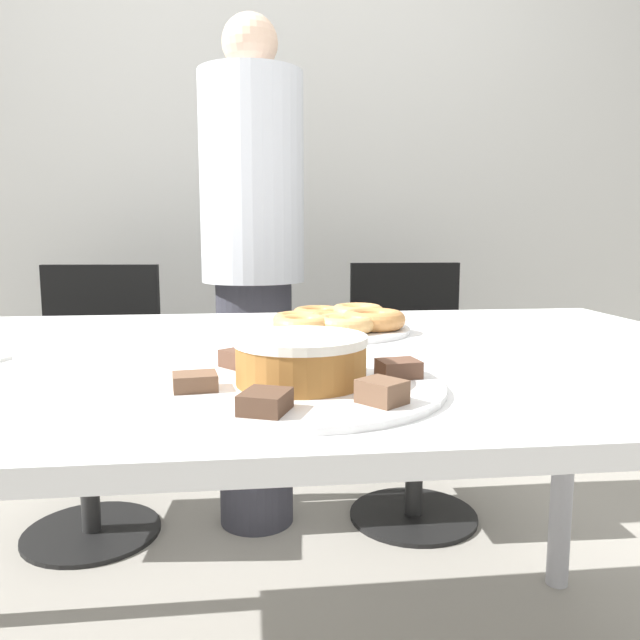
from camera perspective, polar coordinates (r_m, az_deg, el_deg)
wall_back at (r=2.73m, az=-5.10°, el=14.70°), size 8.00×0.05×2.60m
table at (r=1.13m, az=-2.54°, el=-6.86°), size 1.67×1.05×0.78m
person_standing at (r=2.04m, az=-6.12°, el=4.92°), size 0.33×0.33×1.65m
office_chair_left at (r=2.20m, az=-20.13°, el=-7.59°), size 0.48×0.48×0.87m
office_chair_right at (r=2.21m, az=8.38°, el=-7.10°), size 0.45×0.45×0.87m
plate_cake at (r=0.84m, az=-1.74°, el=-6.10°), size 0.38×0.38×0.01m
plate_donuts at (r=1.31m, az=1.10°, el=-0.87°), size 0.33×0.33×0.01m
frosted_cake at (r=0.83m, az=-1.75°, el=-3.60°), size 0.18×0.18×0.06m
lamington_0 at (r=0.94m, az=-7.58°, el=-3.51°), size 0.06×0.06×0.03m
lamington_1 at (r=0.81m, az=-11.35°, el=-5.54°), size 0.06×0.05×0.02m
lamington_2 at (r=0.70m, az=-5.03°, el=-7.45°), size 0.07×0.07×0.02m
lamington_3 at (r=0.74m, az=5.69°, el=-6.52°), size 0.07×0.07×0.03m
lamington_4 at (r=0.87m, az=7.19°, el=-4.41°), size 0.06×0.05×0.02m
lamington_5 at (r=0.96m, az=0.65°, el=-3.17°), size 0.05×0.06×0.02m
donut_0 at (r=1.31m, az=1.10°, el=-0.04°), size 0.11×0.11×0.03m
donut_1 at (r=1.29m, az=4.90°, el=0.05°), size 0.13×0.13×0.04m
donut_2 at (r=1.38m, az=3.44°, el=0.61°), size 0.12×0.12×0.04m
donut_3 at (r=1.39m, az=-0.20°, el=0.52°), size 0.11×0.11×0.03m
donut_4 at (r=1.32m, az=-2.04°, el=0.03°), size 0.11×0.11×0.03m
donut_5 at (r=1.24m, az=-1.66°, el=-0.41°), size 0.12×0.12×0.03m
donut_6 at (r=1.25m, az=2.24°, el=-0.34°), size 0.12×0.12×0.03m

